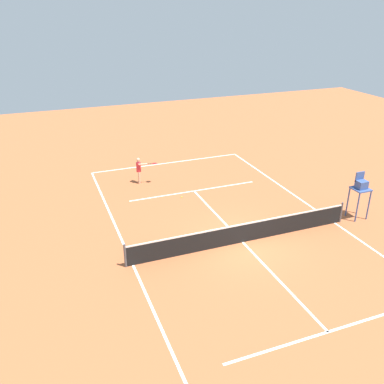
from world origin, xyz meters
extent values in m
plane|color=#AD5933|center=(0.00, 0.00, 0.00)|extent=(60.00, 60.00, 0.00)
cube|color=white|center=(0.00, -11.09, 0.00)|extent=(10.21, 0.10, 0.01)
cube|color=white|center=(-5.10, 0.00, 0.00)|extent=(0.10, 22.18, 0.01)
cube|color=white|center=(5.10, 0.00, 0.00)|extent=(0.10, 22.18, 0.01)
cube|color=white|center=(0.00, -6.10, 0.00)|extent=(7.66, 0.10, 0.01)
cube|color=white|center=(0.00, 6.10, 0.00)|extent=(7.66, 0.10, 0.01)
cube|color=white|center=(0.00, 0.00, 0.00)|extent=(0.10, 12.20, 0.01)
cylinder|color=#4C4C51|center=(-5.40, 0.00, 0.54)|extent=(0.10, 0.10, 1.07)
cylinder|color=#4C4C51|center=(5.40, 0.00, 0.54)|extent=(0.10, 0.10, 1.07)
cube|color=black|center=(0.00, 0.00, 0.46)|extent=(10.81, 0.03, 0.91)
cube|color=white|center=(0.00, 0.00, 0.93)|extent=(10.81, 0.04, 0.06)
cylinder|color=#D8A884|center=(2.64, -8.50, 0.37)|extent=(0.12, 0.12, 0.75)
cylinder|color=#D8A884|center=(2.68, -8.30, 0.37)|extent=(0.12, 0.12, 0.75)
cylinder|color=red|center=(2.66, -8.40, 1.04)|extent=(0.28, 0.28, 0.58)
sphere|color=#D8A884|center=(2.66, -8.40, 1.50)|extent=(0.21, 0.21, 0.21)
cylinder|color=#D8A884|center=(2.62, -8.58, 1.07)|extent=(0.09, 0.09, 0.52)
cylinder|color=#D8A884|center=(2.44, -8.17, 1.26)|extent=(0.53, 0.19, 0.09)
cylinder|color=black|center=(2.06, -8.09, 1.26)|extent=(0.26, 0.09, 0.04)
ellipsoid|color=red|center=(1.77, -8.03, 1.26)|extent=(0.37, 0.34, 0.04)
sphere|color=#CCE033|center=(0.97, -5.50, 0.03)|extent=(0.07, 0.07, 0.07)
cylinder|color=#38518C|center=(-6.85, 0.24, 0.78)|extent=(0.07, 0.07, 1.55)
cylinder|color=#38518C|center=(-6.15, 0.24, 0.78)|extent=(0.07, 0.07, 1.55)
cylinder|color=#38518C|center=(-6.85, -0.46, 0.78)|extent=(0.07, 0.07, 1.55)
cylinder|color=#38518C|center=(-6.15, -0.46, 0.78)|extent=(0.07, 0.07, 1.55)
cube|color=#38518C|center=(-6.50, -0.11, 1.58)|extent=(0.80, 0.80, 0.06)
cube|color=#38518C|center=(-6.50, -0.11, 1.81)|extent=(0.50, 0.44, 0.40)
cube|color=#38518C|center=(-6.50, -0.31, 2.16)|extent=(0.50, 0.06, 0.50)
camera|label=1|loc=(8.02, 14.39, 9.89)|focal=38.92mm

